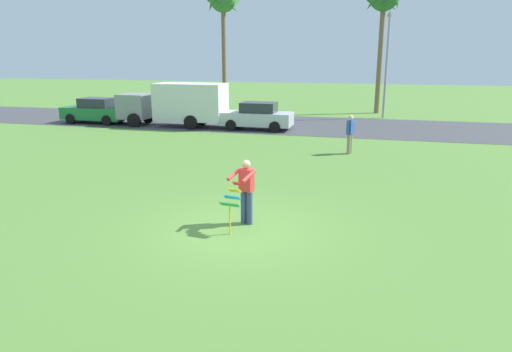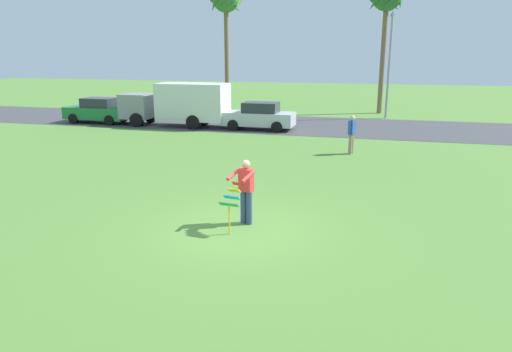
{
  "view_description": "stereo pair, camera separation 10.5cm",
  "coord_description": "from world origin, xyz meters",
  "px_view_note": "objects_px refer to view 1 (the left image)",
  "views": [
    {
      "loc": [
        3.24,
        -10.74,
        4.41
      ],
      "look_at": [
        0.1,
        1.5,
        1.05
      ],
      "focal_mm": 32.71,
      "sensor_mm": 36.0,
      "label": 1
    },
    {
      "loc": [
        3.34,
        -10.72,
        4.41
      ],
      "look_at": [
        0.1,
        1.5,
        1.05
      ],
      "focal_mm": 32.71,
      "sensor_mm": 36.0,
      "label": 2
    }
  ],
  "objects_px": {
    "kite_held": "(232,200)",
    "parked_car_silver": "(257,116)",
    "person_walker_near": "(350,133)",
    "parked_truck_grey_van": "(178,103)",
    "palm_tree_right_near": "(384,2)",
    "streetlight_pole": "(387,59)",
    "parked_car_green": "(96,111)",
    "palm_tree_left_near": "(223,5)",
    "person_kite_flyer": "(246,189)"
  },
  "relations": [
    {
      "from": "kite_held",
      "to": "parked_car_silver",
      "type": "distance_m",
      "value": 16.27
    },
    {
      "from": "person_walker_near",
      "to": "parked_truck_grey_van",
      "type": "bearing_deg",
      "value": 152.39
    },
    {
      "from": "palm_tree_right_near",
      "to": "streetlight_pole",
      "type": "distance_m",
      "value": 4.68
    },
    {
      "from": "parked_truck_grey_van",
      "to": "parked_car_silver",
      "type": "bearing_deg",
      "value": -0.0
    },
    {
      "from": "parked_car_green",
      "to": "streetlight_pole",
      "type": "height_order",
      "value": "streetlight_pole"
    },
    {
      "from": "person_walker_near",
      "to": "parked_car_green",
      "type": "bearing_deg",
      "value": 161.22
    },
    {
      "from": "palm_tree_left_near",
      "to": "person_walker_near",
      "type": "distance_m",
      "value": 20.35
    },
    {
      "from": "parked_car_silver",
      "to": "parked_truck_grey_van",
      "type": "bearing_deg",
      "value": 180.0
    },
    {
      "from": "kite_held",
      "to": "person_walker_near",
      "type": "xyz_separation_m",
      "value": [
        2.29,
        10.34,
        0.07
      ]
    },
    {
      "from": "person_kite_flyer",
      "to": "palm_tree_right_near",
      "type": "bearing_deg",
      "value": 82.68
    },
    {
      "from": "person_kite_flyer",
      "to": "streetlight_pole",
      "type": "xyz_separation_m",
      "value": [
        3.67,
        22.38,
        3.05
      ]
    },
    {
      "from": "parked_car_silver",
      "to": "palm_tree_left_near",
      "type": "xyz_separation_m",
      "value": [
        -5.25,
        10.06,
        7.23
      ]
    },
    {
      "from": "kite_held",
      "to": "parked_car_green",
      "type": "distance_m",
      "value": 21.24
    },
    {
      "from": "person_kite_flyer",
      "to": "palm_tree_right_near",
      "type": "relative_size",
      "value": 0.19
    },
    {
      "from": "kite_held",
      "to": "person_walker_near",
      "type": "height_order",
      "value": "person_walker_near"
    },
    {
      "from": "kite_held",
      "to": "parked_truck_grey_van",
      "type": "height_order",
      "value": "parked_truck_grey_van"
    },
    {
      "from": "parked_car_green",
      "to": "person_walker_near",
      "type": "xyz_separation_m",
      "value": [
        16.37,
        -5.57,
        0.16
      ]
    },
    {
      "from": "person_kite_flyer",
      "to": "parked_car_silver",
      "type": "xyz_separation_m",
      "value": [
        -3.59,
        15.25,
        -0.18
      ]
    },
    {
      "from": "person_kite_flyer",
      "to": "palm_tree_left_near",
      "type": "bearing_deg",
      "value": 109.26
    },
    {
      "from": "palm_tree_right_near",
      "to": "person_walker_near",
      "type": "bearing_deg",
      "value": -94.1
    },
    {
      "from": "person_kite_flyer",
      "to": "streetlight_pole",
      "type": "height_order",
      "value": "streetlight_pole"
    },
    {
      "from": "person_kite_flyer",
      "to": "kite_held",
      "type": "distance_m",
      "value": 0.69
    },
    {
      "from": "person_walker_near",
      "to": "person_kite_flyer",
      "type": "bearing_deg",
      "value": -102.33
    },
    {
      "from": "streetlight_pole",
      "to": "person_walker_near",
      "type": "bearing_deg",
      "value": -96.97
    },
    {
      "from": "streetlight_pole",
      "to": "parked_truck_grey_van",
      "type": "bearing_deg",
      "value": -149.7
    },
    {
      "from": "parked_car_green",
      "to": "streetlight_pole",
      "type": "relative_size",
      "value": 0.6
    },
    {
      "from": "parked_car_green",
      "to": "palm_tree_left_near",
      "type": "relative_size",
      "value": 0.44
    },
    {
      "from": "parked_car_green",
      "to": "parked_truck_grey_van",
      "type": "bearing_deg",
      "value": 0.01
    },
    {
      "from": "parked_car_green",
      "to": "palm_tree_left_near",
      "type": "xyz_separation_m",
      "value": [
        5.42,
        10.06,
        7.23
      ]
    },
    {
      "from": "palm_tree_right_near",
      "to": "person_walker_near",
      "type": "xyz_separation_m",
      "value": [
        -1.1,
        -15.33,
        -6.9
      ]
    },
    {
      "from": "parked_car_green",
      "to": "person_walker_near",
      "type": "distance_m",
      "value": 17.3
    },
    {
      "from": "person_kite_flyer",
      "to": "person_walker_near",
      "type": "bearing_deg",
      "value": 77.67
    },
    {
      "from": "parked_car_silver",
      "to": "streetlight_pole",
      "type": "bearing_deg",
      "value": 44.49
    },
    {
      "from": "parked_truck_grey_van",
      "to": "person_walker_near",
      "type": "relative_size",
      "value": 3.87
    },
    {
      "from": "parked_car_silver",
      "to": "kite_held",
      "type": "bearing_deg",
      "value": -77.89
    },
    {
      "from": "parked_car_green",
      "to": "palm_tree_left_near",
      "type": "distance_m",
      "value": 13.52
    },
    {
      "from": "parked_car_green",
      "to": "streetlight_pole",
      "type": "distance_m",
      "value": 19.56
    },
    {
      "from": "parked_truck_grey_van",
      "to": "streetlight_pole",
      "type": "relative_size",
      "value": 0.96
    },
    {
      "from": "kite_held",
      "to": "parked_car_green",
      "type": "bearing_deg",
      "value": 131.52
    },
    {
      "from": "parked_car_silver",
      "to": "parked_car_green",
      "type": "bearing_deg",
      "value": -180.0
    },
    {
      "from": "parked_car_green",
      "to": "palm_tree_left_near",
      "type": "bearing_deg",
      "value": 61.7
    },
    {
      "from": "palm_tree_left_near",
      "to": "streetlight_pole",
      "type": "xyz_separation_m",
      "value": [
        12.51,
        -2.93,
        -4.0
      ]
    },
    {
      "from": "kite_held",
      "to": "parked_truck_grey_van",
      "type": "bearing_deg",
      "value": 117.72
    },
    {
      "from": "person_kite_flyer",
      "to": "parked_truck_grey_van",
      "type": "xyz_separation_m",
      "value": [
        -8.54,
        15.25,
        0.46
      ]
    },
    {
      "from": "parked_truck_grey_van",
      "to": "palm_tree_left_near",
      "type": "relative_size",
      "value": 0.71
    },
    {
      "from": "person_kite_flyer",
      "to": "palm_tree_right_near",
      "type": "xyz_separation_m",
      "value": [
        3.21,
        25.01,
        6.89
      ]
    },
    {
      "from": "kite_held",
      "to": "palm_tree_right_near",
      "type": "distance_m",
      "value": 26.81
    },
    {
      "from": "parked_truck_grey_van",
      "to": "palm_tree_right_near",
      "type": "bearing_deg",
      "value": 39.72
    },
    {
      "from": "parked_car_green",
      "to": "parked_truck_grey_van",
      "type": "relative_size",
      "value": 0.63
    },
    {
      "from": "parked_car_silver",
      "to": "person_walker_near",
      "type": "relative_size",
      "value": 2.43
    }
  ]
}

